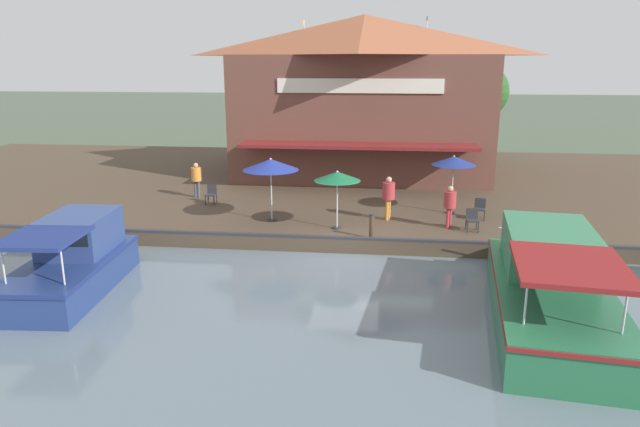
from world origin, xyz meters
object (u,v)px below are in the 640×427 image
patio_umbrella_far_corner (454,161)px  person_mid_patio (450,202)px  cafe_chair_beside_entrance (480,208)px  mooring_post (372,226)px  motorboat_distant_upstream (79,259)px  person_near_entrance (196,176)px  motorboat_outer_channel (547,281)px  cafe_chair_back_row_seat (559,224)px  tree_behind_restaurant (479,93)px  waterfront_restaurant (363,94)px  patio_umbrella_near_quay_edge (271,165)px  cafe_chair_under_first_umbrella (472,219)px  patio_umbrella_mid_patio_right (337,176)px  tree_upstream_bank (276,87)px  person_at_quay_edge (389,193)px  cafe_chair_facing_river (211,193)px

patio_umbrella_far_corner → person_mid_patio: bearing=-8.1°
cafe_chair_beside_entrance → mooring_post: 5.35m
motorboat_distant_upstream → mooring_post: (-4.18, 8.99, 0.18)m
person_near_entrance → motorboat_outer_channel: 16.79m
cafe_chair_back_row_seat → tree_behind_restaurant: size_ratio=0.14×
waterfront_restaurant → patio_umbrella_near_quay_edge: waterfront_restaurant is taller
waterfront_restaurant → patio_umbrella_near_quay_edge: bearing=-15.6°
waterfront_restaurant → cafe_chair_under_first_umbrella: bearing=21.8°
cafe_chair_back_row_seat → cafe_chair_under_first_umbrella: same height
patio_umbrella_far_corner → tree_behind_restaurant: 14.15m
patio_umbrella_mid_patio_right → person_mid_patio: (-0.60, 4.30, -1.01)m
patio_umbrella_far_corner → tree_behind_restaurant: (-13.68, 2.96, 2.06)m
tree_behind_restaurant → motorboat_distant_upstream: bearing=-34.9°
patio_umbrella_near_quay_edge → cafe_chair_beside_entrance: bearing=98.5°
patio_umbrella_near_quay_edge → mooring_post: size_ratio=2.77×
patio_umbrella_far_corner → tree_upstream_bank: bearing=-143.6°
patio_umbrella_mid_patio_right → tree_behind_restaurant: (-16.56, 7.59, 2.26)m
patio_umbrella_far_corner → person_at_quay_edge: bearing=-62.8°
mooring_post → tree_upstream_bank: size_ratio=0.14×
patio_umbrella_mid_patio_right → patio_umbrella_far_corner: (-2.87, 4.63, 0.20)m
cafe_chair_facing_river → person_mid_patio: bearing=75.2°
waterfront_restaurant → cafe_chair_back_row_seat: bearing=32.6°
motorboat_distant_upstream → cafe_chair_back_row_seat: bearing=108.0°
patio_umbrella_mid_patio_right → motorboat_outer_channel: bearing=48.5°
patio_umbrella_near_quay_edge → person_mid_patio: bearing=88.5°
cafe_chair_facing_river → cafe_chair_beside_entrance: bearing=83.7°
cafe_chair_facing_river → cafe_chair_under_first_umbrella: (3.05, 11.15, 0.00)m
patio_umbrella_far_corner → patio_umbrella_near_quay_edge: bearing=-74.1°
patio_umbrella_far_corner → cafe_chair_under_first_umbrella: bearing=11.1°
patio_umbrella_near_quay_edge → tree_upstream_bank: 16.24m
person_mid_patio → cafe_chair_beside_entrance: bearing=136.1°
patio_umbrella_near_quay_edge → motorboat_outer_channel: size_ratio=0.28×
cafe_chair_facing_river → person_mid_patio: 10.68m
patio_umbrella_near_quay_edge → motorboat_distant_upstream: bearing=-38.9°
patio_umbrella_near_quay_edge → cafe_chair_facing_river: 4.55m
cafe_chair_beside_entrance → tree_behind_restaurant: size_ratio=0.14×
cafe_chair_back_row_seat → mooring_post: 6.92m
patio_umbrella_far_corner → person_near_entrance: (-1.58, -11.68, -1.21)m
patio_umbrella_near_quay_edge → person_at_quay_edge: (-0.71, 4.67, -1.18)m
cafe_chair_beside_entrance → mooring_post: (3.15, -4.32, -0.00)m
person_at_quay_edge → motorboat_distant_upstream: person_at_quay_edge is taller
cafe_chair_under_first_umbrella → motorboat_outer_channel: size_ratio=0.09×
tree_behind_restaurant → cafe_chair_under_first_umbrella: bearing=-8.6°
waterfront_restaurant → cafe_chair_back_row_seat: waterfront_restaurant is taller
waterfront_restaurant → patio_umbrella_mid_patio_right: size_ratio=6.27×
waterfront_restaurant → patio_umbrella_near_quay_edge: (11.25, -3.15, -2.15)m
cafe_chair_facing_river → motorboat_distant_upstream: size_ratio=0.13×
cafe_chair_back_row_seat → mooring_post: (0.97, -6.85, -0.00)m
motorboat_outer_channel → patio_umbrella_mid_patio_right: bearing=-131.5°
person_near_entrance → tree_upstream_bank: tree_upstream_bank is taller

